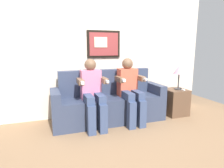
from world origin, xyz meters
TOP-DOWN VIEW (x-y plane):
  - ground_plane at (0.00, 0.00)m, footprint 5.65×5.65m
  - back_wall_assembly at (0.00, 0.76)m, footprint 4.35×0.10m
  - couch at (0.00, 0.33)m, footprint 1.95×0.58m
  - person_on_left at (-0.33, 0.16)m, footprint 0.46×0.56m
  - person_on_right at (0.33, 0.16)m, footprint 0.46×0.56m
  - side_table_right at (1.32, 0.22)m, footprint 0.40×0.40m
  - table_lamp at (1.36, 0.21)m, footprint 0.22×0.22m
  - spare_remote_on_table at (1.40, 0.14)m, footprint 0.04×0.13m

SIDE VIEW (x-z plane):
  - ground_plane at x=0.00m, z-range 0.00..0.00m
  - side_table_right at x=1.32m, z-range 0.00..0.50m
  - couch at x=0.00m, z-range -0.14..0.76m
  - spare_remote_on_table at x=1.40m, z-range 0.50..0.52m
  - person_on_left at x=-0.33m, z-range 0.05..1.16m
  - person_on_right at x=0.33m, z-range 0.05..1.16m
  - table_lamp at x=1.36m, z-range 0.63..1.09m
  - back_wall_assembly at x=0.00m, z-range 0.00..2.60m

